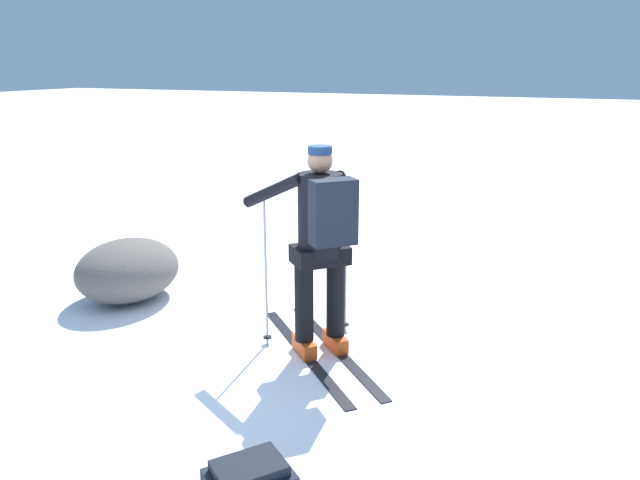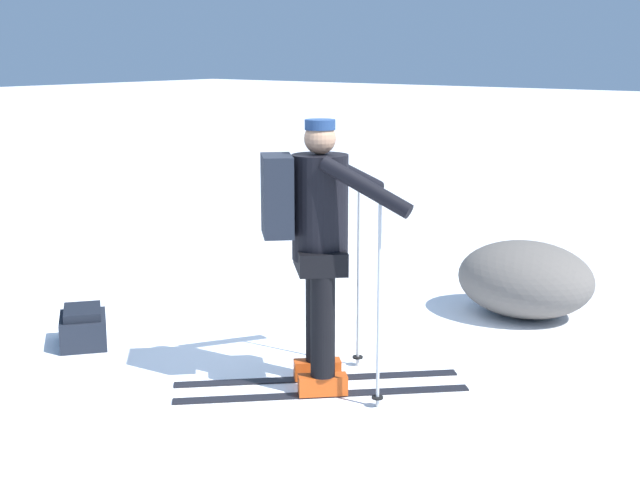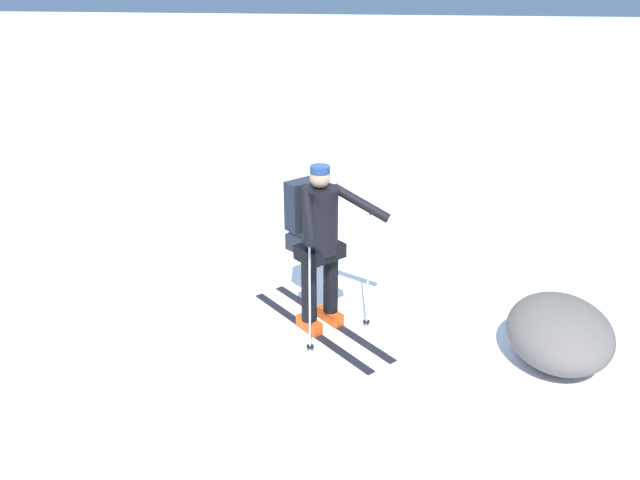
% 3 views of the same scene
% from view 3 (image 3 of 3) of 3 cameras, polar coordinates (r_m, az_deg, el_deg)
% --- Properties ---
extents(ground_plane, '(80.00, 80.00, 0.00)m').
position_cam_3_polar(ground_plane, '(7.00, 3.72, -4.67)').
color(ground_plane, white).
extents(skier, '(1.55, 1.55, 1.68)m').
position_cam_3_polar(skier, '(5.91, -0.16, 0.32)').
color(skier, black).
rests_on(skier, ground_plane).
extents(dropped_backpack, '(0.54, 0.52, 0.27)m').
position_cam_3_polar(dropped_backpack, '(7.96, -1.28, 0.13)').
color(dropped_backpack, black).
rests_on(dropped_backpack, ground_plane).
extents(rock_boulder, '(1.09, 0.93, 0.60)m').
position_cam_3_polar(rock_boulder, '(6.09, 21.05, -7.90)').
color(rock_boulder, '#5B5651').
rests_on(rock_boulder, ground_plane).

